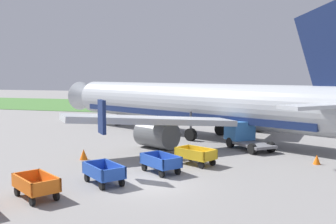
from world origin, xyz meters
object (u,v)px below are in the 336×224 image
at_px(baggage_cart_second_in_row, 36,185).
at_px(traffic_cone_near_plane, 84,154).
at_px(baggage_cart_far_end, 195,155).
at_px(baggage_cart_third_in_row, 104,173).
at_px(baggage_cart_fourth_in_row, 161,163).
at_px(airplane, 194,104).
at_px(service_truck_beside_carts, 243,134).
at_px(traffic_cone_mid_apron, 317,159).

height_order(baggage_cart_second_in_row, traffic_cone_near_plane, baggage_cart_second_in_row).
bearing_deg(baggage_cart_far_end, traffic_cone_near_plane, -173.77).
distance_m(baggage_cart_second_in_row, baggage_cart_third_in_row, 3.65).
bearing_deg(baggage_cart_fourth_in_row, baggage_cart_third_in_row, -124.34).
distance_m(airplane, baggage_cart_third_in_row, 17.29).
bearing_deg(service_truck_beside_carts, traffic_cone_mid_apron, -39.84).
bearing_deg(baggage_cart_second_in_row, traffic_cone_mid_apron, 40.56).
distance_m(baggage_cart_third_in_row, traffic_cone_near_plane, 6.35).
bearing_deg(service_truck_beside_carts, airplane, 137.83).
distance_m(baggage_cart_second_in_row, baggage_cart_far_end, 10.47).
height_order(airplane, baggage_cart_fourth_in_row, airplane).
distance_m(baggage_cart_second_in_row, traffic_cone_mid_apron, 17.27).
bearing_deg(traffic_cone_near_plane, service_truck_beside_carts, 37.26).
xyz_separation_m(traffic_cone_near_plane, traffic_cone_mid_apron, (15.15, 3.23, -0.05)).
height_order(service_truck_beside_carts, traffic_cone_near_plane, service_truck_beside_carts).
distance_m(service_truck_beside_carts, traffic_cone_near_plane, 12.53).
xyz_separation_m(baggage_cart_second_in_row, baggage_cart_fourth_in_row, (4.11, 6.21, 0.00)).
height_order(baggage_cart_fourth_in_row, traffic_cone_mid_apron, baggage_cart_fourth_in_row).
distance_m(baggage_cart_third_in_row, service_truck_beside_carts, 13.85).
xyz_separation_m(baggage_cart_second_in_row, service_truck_beside_carts, (7.92, 15.57, 0.50)).
bearing_deg(airplane, baggage_cart_third_in_row, -92.94).
relative_size(baggage_cart_fourth_in_row, traffic_cone_near_plane, 4.46).
xyz_separation_m(baggage_cart_third_in_row, baggage_cart_far_end, (3.65, 5.76, 0.00)).
height_order(baggage_cart_second_in_row, traffic_cone_mid_apron, baggage_cart_second_in_row).
relative_size(baggage_cart_third_in_row, baggage_cart_fourth_in_row, 1.00).
relative_size(baggage_cart_second_in_row, baggage_cart_fourth_in_row, 1.05).
bearing_deg(traffic_cone_mid_apron, airplane, 138.99).
xyz_separation_m(baggage_cart_fourth_in_row, service_truck_beside_carts, (3.82, 9.36, 0.50)).
bearing_deg(baggage_cart_second_in_row, traffic_cone_near_plane, 104.25).
bearing_deg(airplane, baggage_cart_second_in_row, -98.03).
bearing_deg(service_truck_beside_carts, traffic_cone_near_plane, -142.74).
relative_size(baggage_cart_third_in_row, traffic_cone_mid_apron, 5.12).
relative_size(baggage_cart_far_end, traffic_cone_near_plane, 4.79).
bearing_deg(baggage_cart_far_end, baggage_cart_third_in_row, -122.35).
distance_m(baggage_cart_third_in_row, traffic_cone_mid_apron, 13.82).
height_order(airplane, baggage_cart_second_in_row, airplane).
distance_m(airplane, baggage_cart_far_end, 11.92).
distance_m(airplane, baggage_cart_second_in_row, 20.51).
relative_size(baggage_cart_fourth_in_row, service_truck_beside_carts, 0.71).
distance_m(baggage_cart_fourth_in_row, traffic_cone_mid_apron, 10.32).
xyz_separation_m(baggage_cart_fourth_in_row, baggage_cart_far_end, (1.51, 2.63, 0.00)).
xyz_separation_m(airplane, traffic_cone_mid_apron, (10.28, -8.94, -2.74)).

